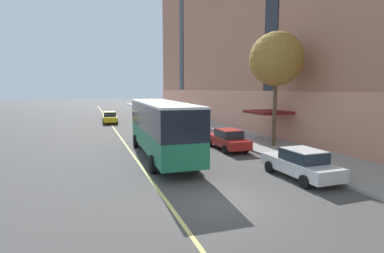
{
  "coord_description": "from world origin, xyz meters",
  "views": [
    {
      "loc": [
        -5.01,
        -10.69,
        4.63
      ],
      "look_at": [
        2.41,
        10.24,
        1.8
      ],
      "focal_mm": 28.0,
      "sensor_mm": 36.0,
      "label": 1
    }
  ],
  "objects_px": {
    "parked_car_champagne_1": "(160,115)",
    "taxi_cab": "(110,117)",
    "parked_car_white_3": "(301,164)",
    "street_tree_far_uptown": "(276,59)",
    "parked_car_red_0": "(228,139)",
    "parked_car_silver_6": "(198,129)",
    "parked_car_navy_7": "(178,121)",
    "city_bus": "(161,126)"
  },
  "relations": [
    {
      "from": "parked_car_champagne_1",
      "to": "taxi_cab",
      "type": "bearing_deg",
      "value": -172.65
    },
    {
      "from": "parked_car_white_3",
      "to": "taxi_cab",
      "type": "xyz_separation_m",
      "value": [
        -7.37,
        28.98,
        0.0
      ]
    },
    {
      "from": "street_tree_far_uptown",
      "to": "parked_car_red_0",
      "type": "bearing_deg",
      "value": 171.12
    },
    {
      "from": "parked_car_champagne_1",
      "to": "parked_car_silver_6",
      "type": "bearing_deg",
      "value": -89.6
    },
    {
      "from": "parked_car_navy_7",
      "to": "parked_car_champagne_1",
      "type": "bearing_deg",
      "value": 91.18
    },
    {
      "from": "parked_car_champagne_1",
      "to": "street_tree_far_uptown",
      "type": "relative_size",
      "value": 0.48
    },
    {
      "from": "street_tree_far_uptown",
      "to": "parked_car_white_3",
      "type": "bearing_deg",
      "value": -115.26
    },
    {
      "from": "parked_car_champagne_1",
      "to": "parked_car_silver_6",
      "type": "height_order",
      "value": "same"
    },
    {
      "from": "city_bus",
      "to": "parked_car_red_0",
      "type": "xyz_separation_m",
      "value": [
        5.42,
        0.97,
        -1.37
      ]
    },
    {
      "from": "parked_car_navy_7",
      "to": "city_bus",
      "type": "bearing_deg",
      "value": -110.94
    },
    {
      "from": "city_bus",
      "to": "parked_car_navy_7",
      "type": "bearing_deg",
      "value": 69.06
    },
    {
      "from": "city_bus",
      "to": "parked_car_navy_7",
      "type": "relative_size",
      "value": 2.72
    },
    {
      "from": "parked_car_champagne_1",
      "to": "parked_car_white_3",
      "type": "bearing_deg",
      "value": -89.44
    },
    {
      "from": "parked_car_white_3",
      "to": "parked_car_silver_6",
      "type": "distance_m",
      "value": 14.45
    },
    {
      "from": "parked_car_white_3",
      "to": "parked_car_navy_7",
      "type": "height_order",
      "value": "same"
    },
    {
      "from": "parked_car_red_0",
      "to": "parked_car_navy_7",
      "type": "height_order",
      "value": "same"
    },
    {
      "from": "parked_car_champagne_1",
      "to": "taxi_cab",
      "type": "height_order",
      "value": "same"
    },
    {
      "from": "city_bus",
      "to": "parked_car_navy_7",
      "type": "height_order",
      "value": "city_bus"
    },
    {
      "from": "taxi_cab",
      "to": "street_tree_far_uptown",
      "type": "relative_size",
      "value": 0.55
    },
    {
      "from": "parked_car_red_0",
      "to": "taxi_cab",
      "type": "distance_m",
      "value": 22.14
    },
    {
      "from": "parked_car_white_3",
      "to": "parked_car_champagne_1",
      "type": "bearing_deg",
      "value": 90.56
    },
    {
      "from": "parked_car_red_0",
      "to": "parked_car_navy_7",
      "type": "relative_size",
      "value": 1.09
    },
    {
      "from": "parked_car_red_0",
      "to": "city_bus",
      "type": "bearing_deg",
      "value": -169.91
    },
    {
      "from": "parked_car_silver_6",
      "to": "taxi_cab",
      "type": "distance_m",
      "value": 16.22
    },
    {
      "from": "city_bus",
      "to": "taxi_cab",
      "type": "relative_size",
      "value": 2.49
    },
    {
      "from": "city_bus",
      "to": "parked_car_champagne_1",
      "type": "bearing_deg",
      "value": 76.81
    },
    {
      "from": "parked_car_red_0",
      "to": "parked_car_white_3",
      "type": "bearing_deg",
      "value": -88.42
    },
    {
      "from": "parked_car_champagne_1",
      "to": "parked_car_silver_6",
      "type": "distance_m",
      "value": 15.45
    },
    {
      "from": "taxi_cab",
      "to": "parked_car_silver_6",
      "type": "bearing_deg",
      "value": -63.7
    },
    {
      "from": "city_bus",
      "to": "parked_car_white_3",
      "type": "xyz_separation_m",
      "value": [
        5.65,
        -7.06,
        -1.38
      ]
    },
    {
      "from": "parked_car_silver_6",
      "to": "city_bus",
      "type": "bearing_deg",
      "value": -126.49
    },
    {
      "from": "parked_car_white_3",
      "to": "parked_car_navy_7",
      "type": "bearing_deg",
      "value": 90.32
    },
    {
      "from": "parked_car_red_0",
      "to": "parked_car_silver_6",
      "type": "distance_m",
      "value": 6.42
    },
    {
      "from": "parked_car_silver_6",
      "to": "taxi_cab",
      "type": "height_order",
      "value": "same"
    },
    {
      "from": "taxi_cab",
      "to": "city_bus",
      "type": "bearing_deg",
      "value": -85.5
    },
    {
      "from": "parked_car_silver_6",
      "to": "street_tree_far_uptown",
      "type": "relative_size",
      "value": 0.48
    },
    {
      "from": "parked_car_white_3",
      "to": "parked_car_navy_7",
      "type": "distance_m",
      "value": 21.5
    },
    {
      "from": "parked_car_silver_6",
      "to": "parked_car_navy_7",
      "type": "distance_m",
      "value": 7.06
    },
    {
      "from": "city_bus",
      "to": "street_tree_far_uptown",
      "type": "xyz_separation_m",
      "value": [
        9.16,
        0.38,
        4.67
      ]
    },
    {
      "from": "parked_car_silver_6",
      "to": "parked_car_navy_7",
      "type": "bearing_deg",
      "value": 89.47
    },
    {
      "from": "parked_car_red_0",
      "to": "parked_car_silver_6",
      "type": "height_order",
      "value": "same"
    },
    {
      "from": "parked_car_champagne_1",
      "to": "parked_car_silver_6",
      "type": "xyz_separation_m",
      "value": [
        0.11,
        -15.45,
        0.0
      ]
    }
  ]
}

